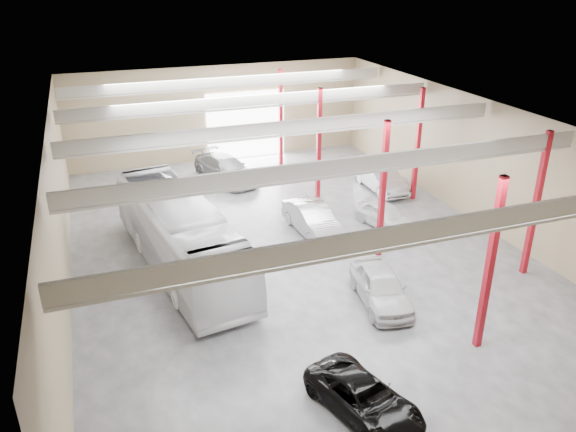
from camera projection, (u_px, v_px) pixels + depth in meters
depot_shell at (294, 155)px, 27.64m from camera, size 22.12×32.12×7.06m
coach_bus at (180, 234)px, 26.76m from camera, size 4.85×13.07×3.56m
black_sedan at (364, 398)px, 18.28m from camera, size 3.17×4.77×1.22m
car_row_a at (381, 287)px, 24.28m from camera, size 2.61×4.83×1.56m
car_row_b at (313, 219)px, 30.67m from camera, size 2.00×5.01×1.62m
car_row_c at (226, 169)px, 38.24m from camera, size 4.04×6.23×1.68m
car_right_near at (381, 178)px, 36.65m from camera, size 1.71×4.88×1.61m
car_right_far at (385, 216)px, 31.43m from camera, size 2.42×4.32×1.39m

